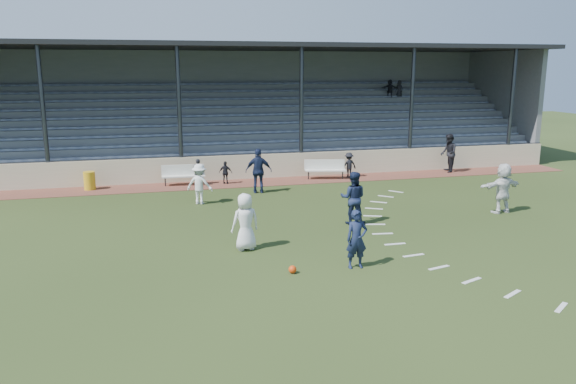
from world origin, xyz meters
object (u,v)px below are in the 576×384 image
at_px(trash_bin, 90,181).
at_px(official, 449,153).
at_px(player_white_lead, 245,222).
at_px(bench_left, 183,173).
at_px(bench_right, 325,167).
at_px(player_navy_lead, 357,239).
at_px(football, 293,269).

xyz_separation_m(trash_bin, official, (17.95, -0.06, 0.60)).
distance_m(player_white_lead, official, 16.09).
height_order(bench_left, player_white_lead, player_white_lead).
bearing_deg(official, trash_bin, -73.81).
relative_size(bench_left, bench_right, 0.99).
xyz_separation_m(bench_left, bench_right, (6.91, -0.20, 0.00)).
height_order(bench_right, player_navy_lead, player_navy_lead).
xyz_separation_m(football, player_navy_lead, (1.82, -0.01, 0.71)).
bearing_deg(player_white_lead, trash_bin, -73.09).
bearing_deg(player_navy_lead, bench_left, 109.39).
bearing_deg(football, player_white_lead, 110.78).
xyz_separation_m(player_white_lead, player_navy_lead, (2.70, -2.32, -0.05)).
bearing_deg(football, trash_bin, 116.76).
height_order(bench_left, trash_bin, bench_left).
bearing_deg(trash_bin, official, -0.18).
bearing_deg(trash_bin, player_white_lead, -61.95).
bearing_deg(football, official, 46.56).
bearing_deg(player_navy_lead, official, 53.39).
relative_size(bench_right, trash_bin, 2.49).
xyz_separation_m(trash_bin, player_navy_lead, (8.08, -12.41, 0.39)).
distance_m(trash_bin, player_white_lead, 11.45).
relative_size(player_white_lead, player_navy_lead, 1.07).
xyz_separation_m(bench_right, football, (-4.85, -12.21, -0.48)).
bearing_deg(bench_left, player_navy_lead, -70.09).
relative_size(trash_bin, football, 3.79).
bearing_deg(player_white_lead, football, 99.64).
relative_size(trash_bin, player_white_lead, 0.47).
bearing_deg(player_navy_lead, player_white_lead, 141.37).
height_order(bench_right, player_white_lead, player_white_lead).
height_order(bench_left, football, bench_left).
bearing_deg(bench_right, player_navy_lead, -92.35).
distance_m(trash_bin, official, 17.96).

